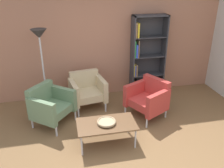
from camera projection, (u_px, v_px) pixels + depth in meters
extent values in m
plane|color=brown|center=(130.00, 158.00, 3.86)|extent=(8.32, 8.32, 0.00)
cube|color=#A87056|center=(102.00, 35.00, 5.45)|extent=(6.40, 0.12, 2.90)
cube|color=#333338|center=(132.00, 57.00, 5.58)|extent=(0.03, 0.30, 1.90)
cube|color=#333338|center=(163.00, 55.00, 5.72)|extent=(0.03, 0.30, 1.90)
cube|color=#333338|center=(151.00, 15.00, 5.26)|extent=(0.80, 0.30, 0.03)
cube|color=#333338|center=(146.00, 92.00, 6.04)|extent=(0.80, 0.30, 0.03)
cube|color=#333338|center=(146.00, 54.00, 5.78)|extent=(0.80, 0.02, 1.90)
cube|color=#333338|center=(147.00, 74.00, 5.84)|extent=(0.76, 0.28, 0.02)
cube|color=#333338|center=(148.00, 56.00, 5.65)|extent=(0.76, 0.28, 0.02)
cube|color=#333338|center=(149.00, 37.00, 5.46)|extent=(0.76, 0.28, 0.02)
cube|color=purple|center=(133.00, 88.00, 5.88)|extent=(0.04, 0.22, 0.26)
cube|color=orange|center=(134.00, 87.00, 5.88)|extent=(0.02, 0.24, 0.30)
cube|color=black|center=(136.00, 86.00, 5.85)|extent=(0.02, 0.17, 0.37)
cube|color=yellow|center=(133.00, 69.00, 5.68)|extent=(0.02, 0.22, 0.31)
cube|color=blue|center=(134.00, 70.00, 5.69)|extent=(0.02, 0.23, 0.26)
cube|color=olive|center=(136.00, 70.00, 5.67)|extent=(0.03, 0.17, 0.28)
cube|color=green|center=(134.00, 49.00, 5.47)|extent=(0.02, 0.22, 0.39)
cube|color=blue|center=(136.00, 51.00, 5.48)|extent=(0.04, 0.19, 0.30)
cube|color=olive|center=(137.00, 48.00, 5.50)|extent=(0.02, 0.25, 0.39)
cube|color=olive|center=(135.00, 30.00, 5.28)|extent=(0.04, 0.19, 0.34)
cube|color=yellow|center=(137.00, 30.00, 5.32)|extent=(0.04, 0.24, 0.32)
cube|color=brown|center=(106.00, 124.00, 4.05)|extent=(1.00, 0.56, 0.02)
cylinder|color=silver|center=(82.00, 146.00, 3.84)|extent=(0.03, 0.03, 0.38)
cylinder|color=silver|center=(135.00, 138.00, 4.01)|extent=(0.03, 0.03, 0.38)
cylinder|color=silver|center=(79.00, 129.00, 4.25)|extent=(0.03, 0.03, 0.38)
cylinder|color=silver|center=(128.00, 123.00, 4.42)|extent=(0.03, 0.03, 0.38)
cylinder|color=tan|center=(106.00, 123.00, 4.04)|extent=(0.13, 0.13, 0.02)
cylinder|color=tan|center=(106.00, 122.00, 4.04)|extent=(0.32, 0.32, 0.02)
torus|color=tan|center=(106.00, 121.00, 4.03)|extent=(0.32, 0.32, 0.02)
cube|color=#B73833|center=(147.00, 102.00, 4.89)|extent=(0.81, 0.84, 0.16)
cube|color=#B73833|center=(156.00, 87.00, 4.94)|extent=(0.41, 0.62, 0.38)
cube|color=#B73833|center=(135.00, 93.00, 5.05)|extent=(0.59, 0.38, 0.46)
cube|color=#B73833|center=(158.00, 104.00, 4.62)|extent=(0.59, 0.38, 0.46)
cylinder|color=silver|center=(125.00, 110.00, 5.00)|extent=(0.04, 0.04, 0.24)
cylinder|color=silver|center=(147.00, 122.00, 4.58)|extent=(0.04, 0.04, 0.24)
cylinder|color=silver|center=(144.00, 101.00, 5.34)|extent=(0.04, 0.04, 0.24)
cylinder|color=silver|center=(166.00, 112.00, 4.92)|extent=(0.04, 0.04, 0.24)
cube|color=#C6B289|center=(88.00, 94.00, 5.21)|extent=(0.73, 0.68, 0.16)
cube|color=#C6B289|center=(84.00, 79.00, 5.33)|extent=(0.65, 0.22, 0.38)
cube|color=#C6B289|center=(74.00, 93.00, 5.05)|extent=(0.20, 0.63, 0.46)
cube|color=#C6B289|center=(101.00, 88.00, 5.25)|extent=(0.20, 0.63, 0.46)
cylinder|color=silver|center=(78.00, 112.00, 4.93)|extent=(0.04, 0.04, 0.24)
cylinder|color=silver|center=(106.00, 107.00, 5.13)|extent=(0.04, 0.04, 0.24)
cylinder|color=silver|center=(72.00, 100.00, 5.42)|extent=(0.04, 0.04, 0.24)
cylinder|color=silver|center=(97.00, 95.00, 5.62)|extent=(0.04, 0.04, 0.24)
cube|color=slate|center=(53.00, 109.00, 4.63)|extent=(0.85, 0.86, 0.16)
cube|color=slate|center=(40.00, 94.00, 4.63)|extent=(0.49, 0.57, 0.38)
cube|color=slate|center=(42.00, 112.00, 4.33)|extent=(0.55, 0.47, 0.46)
cube|color=slate|center=(63.00, 98.00, 4.83)|extent=(0.55, 0.47, 0.46)
cylinder|color=silver|center=(56.00, 130.00, 4.34)|extent=(0.04, 0.04, 0.24)
cylinder|color=silver|center=(75.00, 115.00, 4.83)|extent=(0.04, 0.04, 0.24)
cylinder|color=silver|center=(32.00, 122.00, 4.58)|extent=(0.04, 0.04, 0.24)
cylinder|color=silver|center=(53.00, 108.00, 5.07)|extent=(0.04, 0.04, 0.24)
cylinder|color=silver|center=(48.00, 107.00, 5.34)|extent=(0.28, 0.28, 0.02)
cylinder|color=silver|center=(44.00, 72.00, 5.00)|extent=(0.03, 0.03, 1.65)
cone|color=#2D2D2D|center=(39.00, 34.00, 4.67)|extent=(0.32, 0.32, 0.18)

